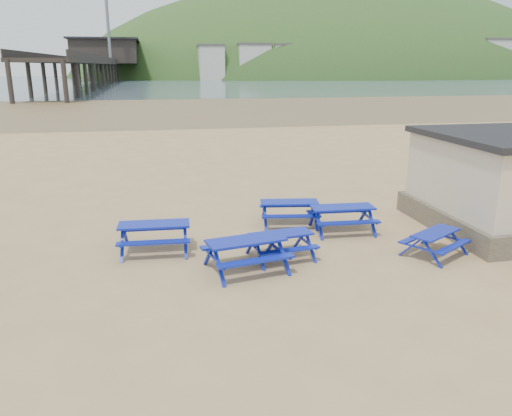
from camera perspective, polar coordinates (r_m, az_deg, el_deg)
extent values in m
plane|color=tan|center=(14.08, -2.59, -5.78)|extent=(400.00, 400.00, 0.00)
plane|color=brown|center=(68.16, -9.93, 11.33)|extent=(400.00, 400.00, 0.00)
plane|color=#42525E|center=(183.02, -11.14, 14.03)|extent=(400.00, 400.00, 0.00)
cube|color=#07299F|center=(14.63, -11.58, -1.84)|extent=(2.06, 0.89, 0.06)
cube|color=#07299F|center=(15.37, -11.40, -2.19)|extent=(2.04, 0.38, 0.06)
cube|color=#07299F|center=(14.09, -11.64, -3.88)|extent=(2.04, 0.38, 0.06)
cube|color=#07299F|center=(16.83, 3.84, 0.68)|extent=(2.03, 1.04, 0.05)
cube|color=#07299F|center=(17.53, 3.59, 0.28)|extent=(1.95, 0.56, 0.05)
cube|color=#07299F|center=(16.30, 4.07, -0.94)|extent=(1.95, 0.56, 0.05)
cube|color=#07299F|center=(16.32, 9.88, 0.08)|extent=(2.04, 0.88, 0.06)
cube|color=#07299F|center=(17.01, 9.13, -0.32)|extent=(2.02, 0.38, 0.06)
cube|color=#07299F|center=(15.80, 10.58, -1.66)|extent=(2.02, 0.38, 0.06)
cube|color=#07299F|center=(13.88, 2.85, -2.98)|extent=(1.84, 0.95, 0.05)
cube|color=#07299F|center=(14.47, 1.92, -3.30)|extent=(1.77, 0.52, 0.05)
cube|color=#07299F|center=(13.47, 3.82, -4.83)|extent=(1.77, 0.52, 0.05)
cube|color=#07299F|center=(13.01, -1.14, -3.70)|extent=(2.17, 1.19, 0.06)
cube|color=#07299F|center=(13.72, -2.19, -4.07)|extent=(2.07, 0.69, 0.06)
cube|color=#07299F|center=(12.53, 0.04, -6.05)|extent=(2.07, 0.69, 0.06)
cube|color=#07299F|center=(14.95, 19.84, -2.68)|extent=(1.77, 1.41, 0.05)
cube|color=#07299F|center=(15.28, 17.93, -3.13)|extent=(1.55, 1.05, 0.05)
cube|color=#07299F|center=(14.80, 21.63, -4.11)|extent=(1.55, 1.05, 0.05)
cube|color=black|center=(188.62, -16.93, 15.53)|extent=(9.00, 220.00, 0.60)
cube|color=black|center=(199.64, -16.75, 16.68)|extent=(22.00, 30.00, 8.00)
cube|color=black|center=(199.78, -16.85, 17.91)|extent=(24.00, 32.00, 0.60)
cylinder|color=slate|center=(178.03, -16.62, 20.09)|extent=(1.00, 1.00, 28.00)
ellipsoid|color=#2D4C1E|center=(260.20, 9.52, 12.38)|extent=(264.00, 144.00, 108.00)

